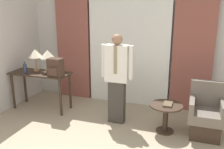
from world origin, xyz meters
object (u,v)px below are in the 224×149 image
object	(u,v)px
desk	(41,78)
table_lamp_right	(47,55)
backpack	(55,68)
person	(117,76)
book	(168,104)
bottle_near_edge	(25,68)
table_lamp_left	(35,54)
armchair	(206,116)
side_table	(166,113)

from	to	relation	value
desk	table_lamp_right	size ratio (longest dim) A/B	2.71
backpack	table_lamp_right	bearing A→B (deg)	143.65
person	book	size ratio (longest dim) A/B	7.05
person	backpack	bearing A→B (deg)	-178.11
desk	table_lamp_right	distance (m)	0.51
desk	backpack	xyz separation A→B (m)	(0.44, -0.13, 0.30)
bottle_near_edge	table_lamp_right	bearing A→B (deg)	30.17
book	desk	bearing A→B (deg)	175.61
table_lamp_right	person	world-z (taller)	person
table_lamp_left	armchair	size ratio (longest dim) A/B	0.51
table_lamp_left	book	size ratio (longest dim) A/B	1.97
table_lamp_left	person	world-z (taller)	person
backpack	book	world-z (taller)	backpack
book	person	bearing A→B (deg)	173.58
bottle_near_edge	book	distance (m)	2.84
side_table	book	bearing A→B (deg)	-13.15
table_lamp_right	book	world-z (taller)	table_lamp_right
table_lamp_right	armchair	bearing A→B (deg)	-3.53
table_lamp_left	desk	bearing A→B (deg)	-32.06
table_lamp_left	side_table	bearing A→B (deg)	-5.96
armchair	bottle_near_edge	bearing A→B (deg)	-179.37
backpack	person	bearing A→B (deg)	1.89
table_lamp_right	side_table	xyz separation A→B (m)	(2.40, -0.28, -0.79)
bottle_near_edge	backpack	size ratio (longest dim) A/B	0.67
bottle_near_edge	person	size ratio (longest dim) A/B	0.14
table_lamp_right	armchair	world-z (taller)	table_lamp_right
table_lamp_right	bottle_near_edge	world-z (taller)	table_lamp_right
bottle_near_edge	armchair	world-z (taller)	bottle_near_edge
desk	armchair	xyz separation A→B (m)	(3.18, -0.10, -0.31)
desk	backpack	distance (m)	0.55
backpack	armchair	xyz separation A→B (m)	(2.73, 0.04, -0.60)
bottle_near_edge	book	xyz separation A→B (m)	(2.82, -0.06, -0.36)
bottle_near_edge	side_table	size ratio (longest dim) A/B	0.43
table_lamp_right	side_table	bearing A→B (deg)	-6.65
armchair	book	size ratio (longest dim) A/B	3.84
backpack	person	xyz separation A→B (m)	(1.21, 0.04, -0.06)
armchair	book	xyz separation A→B (m)	(-0.61, -0.10, 0.17)
bottle_near_edge	book	bearing A→B (deg)	-1.25
table_lamp_left	bottle_near_edge	xyz separation A→B (m)	(-0.10, -0.22, -0.26)
side_table	table_lamp_left	bearing A→B (deg)	174.04
table_lamp_left	side_table	world-z (taller)	table_lamp_left
bottle_near_edge	backpack	xyz separation A→B (m)	(0.69, 0.00, 0.07)
table_lamp_left	bottle_near_edge	size ratio (longest dim) A/B	1.93
desk	side_table	world-z (taller)	desk
person	book	world-z (taller)	person
person	book	distance (m)	1.00
table_lamp_left	person	bearing A→B (deg)	-5.82
bottle_near_edge	armchair	distance (m)	3.46
table_lamp_left	side_table	size ratio (longest dim) A/B	0.83
bottle_near_edge	book	size ratio (longest dim) A/B	1.02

